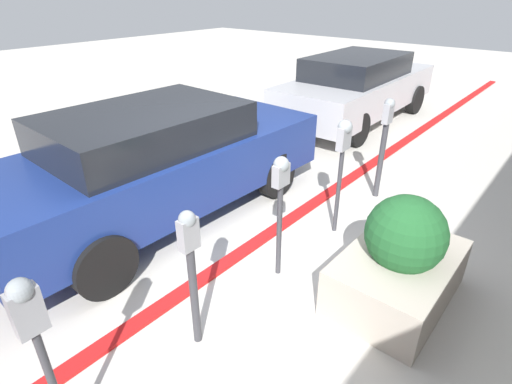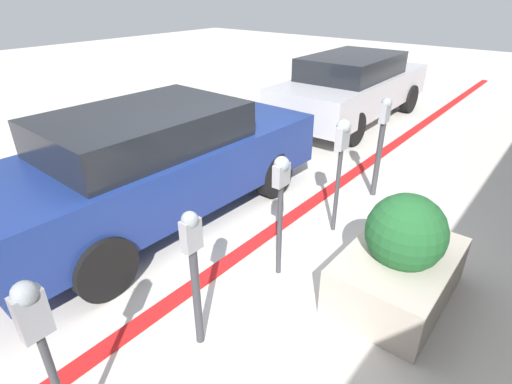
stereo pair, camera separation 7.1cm
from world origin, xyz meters
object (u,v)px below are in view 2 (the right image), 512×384
(parking_meter_nearest, at_px, (38,331))
(parking_meter_second, at_px, (193,260))
(parking_meter_middle, at_px, (281,189))
(parked_car_middle, at_px, (157,161))
(parked_car_rear, at_px, (353,86))
(parking_meter_farthest, at_px, (382,135))
(planter_box, at_px, (400,260))
(parking_meter_fourth, at_px, (341,148))

(parking_meter_nearest, distance_m, parking_meter_second, 1.18)
(parking_meter_middle, bearing_deg, parked_car_middle, 90.49)
(parking_meter_nearest, xyz_separation_m, parked_car_rear, (7.93, 2.00, -0.26))
(parking_meter_farthest, relative_size, planter_box, 1.03)
(parked_car_middle, relative_size, parked_car_rear, 0.95)
(parked_car_middle, bearing_deg, parking_meter_middle, -88.19)
(planter_box, height_order, parked_car_middle, parked_car_middle)
(parking_meter_nearest, distance_m, parking_meter_fourth, 3.53)
(parking_meter_second, bearing_deg, parked_car_middle, 58.72)
(parking_meter_nearest, xyz_separation_m, parking_meter_fourth, (3.53, -0.04, 0.07))
(parked_car_rear, bearing_deg, parking_meter_nearest, -167.13)
(parking_meter_second, xyz_separation_m, parking_meter_middle, (1.21, 0.02, 0.14))
(parking_meter_nearest, distance_m, parking_meter_middle, 2.39)
(parking_meter_nearest, relative_size, parked_car_middle, 0.31)
(planter_box, bearing_deg, parking_meter_nearest, 158.10)
(parking_meter_fourth, bearing_deg, planter_box, -122.89)
(parking_meter_nearest, relative_size, parking_meter_second, 1.06)
(parking_meter_second, bearing_deg, parking_meter_middle, 1.17)
(parking_meter_second, distance_m, parking_meter_farthest, 3.60)
(parking_meter_farthest, bearing_deg, parking_meter_nearest, 179.75)
(parking_meter_fourth, xyz_separation_m, parking_meter_farthest, (1.25, 0.02, -0.19))
(parking_meter_nearest, height_order, parking_meter_middle, parking_meter_nearest)
(parking_meter_farthest, bearing_deg, parking_meter_second, -179.96)
(parking_meter_fourth, bearing_deg, parking_meter_nearest, 179.37)
(parking_meter_nearest, height_order, planter_box, parking_meter_nearest)
(planter_box, bearing_deg, parked_car_middle, 98.34)
(parked_car_rear, bearing_deg, parking_meter_farthest, -148.64)
(parking_meter_farthest, distance_m, parked_car_rear, 3.75)
(planter_box, relative_size, parked_car_rear, 0.30)
(parking_meter_farthest, xyz_separation_m, planter_box, (-1.95, -1.11, -0.49))
(parking_meter_second, height_order, parked_car_rear, parked_car_rear)
(parking_meter_fourth, relative_size, parked_car_middle, 0.32)
(parked_car_rear, bearing_deg, planter_box, -149.77)
(parking_meter_second, bearing_deg, parking_meter_fourth, -0.36)
(parking_meter_second, relative_size, parking_meter_middle, 0.96)
(planter_box, xyz_separation_m, parked_car_rear, (5.11, 3.14, 0.34))
(parking_meter_second, relative_size, planter_box, 0.93)
(parked_car_middle, bearing_deg, parking_meter_fourth, -58.40)
(parking_meter_nearest, bearing_deg, parking_meter_second, -1.17)
(parking_meter_farthest, height_order, parked_car_rear, parked_car_rear)
(parking_meter_nearest, relative_size, parking_meter_farthest, 0.96)
(parking_meter_fourth, relative_size, planter_box, 1.03)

